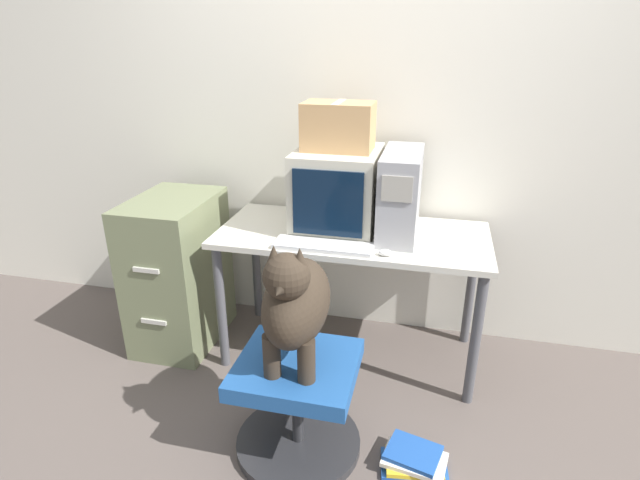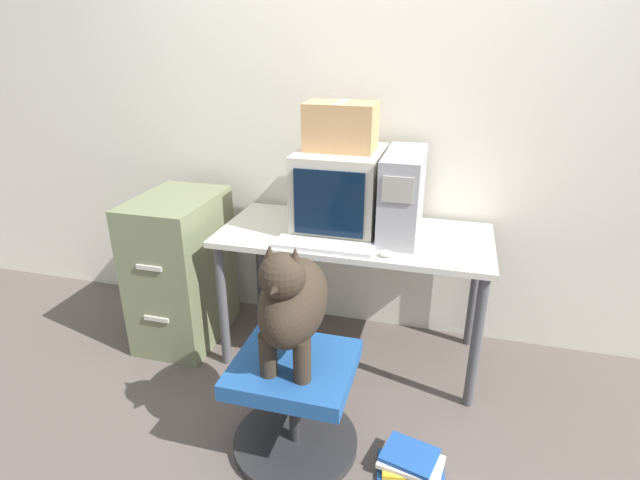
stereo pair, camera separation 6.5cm
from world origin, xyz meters
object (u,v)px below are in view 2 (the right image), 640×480
(pc_tower, at_px, (402,194))
(dog, at_px, (292,301))
(book_stack_floor, at_px, (410,463))
(crt_monitor, at_px, (340,190))
(keyboard, at_px, (324,246))
(office_chair, at_px, (295,401))
(filing_cabinet, at_px, (182,270))
(cardboard_box, at_px, (341,126))

(pc_tower, height_order, dog, pc_tower)
(book_stack_floor, bearing_deg, dog, 179.79)
(crt_monitor, relative_size, keyboard, 1.00)
(crt_monitor, xyz_separation_m, dog, (0.00, -0.80, -0.21))
(office_chair, bearing_deg, pc_tower, 67.79)
(pc_tower, distance_m, dog, 0.88)
(crt_monitor, height_order, office_chair, crt_monitor)
(office_chair, xyz_separation_m, filing_cabinet, (-0.89, 0.67, 0.19))
(crt_monitor, height_order, book_stack_floor, crt_monitor)
(book_stack_floor, bearing_deg, office_chair, 179.46)
(keyboard, bearing_deg, pc_tower, 39.94)
(crt_monitor, xyz_separation_m, pc_tower, (0.32, -0.02, 0.01))
(dog, height_order, book_stack_floor, dog)
(cardboard_box, relative_size, book_stack_floor, 1.17)
(crt_monitor, height_order, filing_cabinet, crt_monitor)
(crt_monitor, distance_m, office_chair, 1.06)
(pc_tower, relative_size, keyboard, 1.01)
(crt_monitor, xyz_separation_m, cardboard_box, (-0.00, 0.00, 0.32))
(office_chair, distance_m, filing_cabinet, 1.13)
(cardboard_box, bearing_deg, keyboard, -91.38)
(keyboard, bearing_deg, book_stack_floor, -45.31)
(keyboard, xyz_separation_m, book_stack_floor, (0.51, -0.51, -0.71))
(pc_tower, bearing_deg, keyboard, -140.06)
(crt_monitor, height_order, cardboard_box, cardboard_box)
(crt_monitor, distance_m, cardboard_box, 0.32)
(dog, distance_m, book_stack_floor, 0.85)
(pc_tower, bearing_deg, office_chair, -112.21)
(cardboard_box, bearing_deg, dog, -89.94)
(cardboard_box, height_order, book_stack_floor, cardboard_box)
(filing_cabinet, relative_size, book_stack_floor, 2.95)
(dog, bearing_deg, book_stack_floor, -0.21)
(keyboard, bearing_deg, crt_monitor, 88.60)
(filing_cabinet, xyz_separation_m, cardboard_box, (0.89, 0.13, 0.83))
(crt_monitor, xyz_separation_m, filing_cabinet, (-0.89, -0.13, -0.51))
(filing_cabinet, bearing_deg, book_stack_floor, -25.89)
(dog, bearing_deg, office_chair, 90.00)
(pc_tower, distance_m, book_stack_floor, 1.22)
(office_chair, bearing_deg, keyboard, 90.90)
(filing_cabinet, bearing_deg, pc_tower, 5.41)
(book_stack_floor, bearing_deg, filing_cabinet, 154.11)
(pc_tower, distance_m, cardboard_box, 0.45)
(office_chair, distance_m, book_stack_floor, 0.54)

